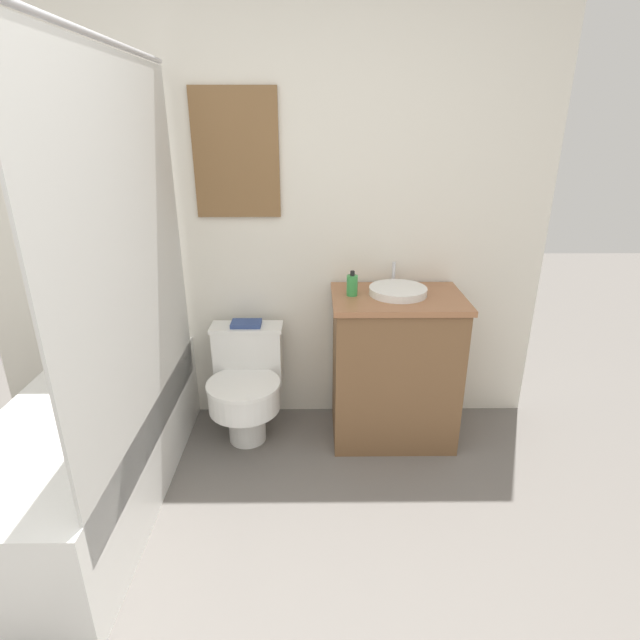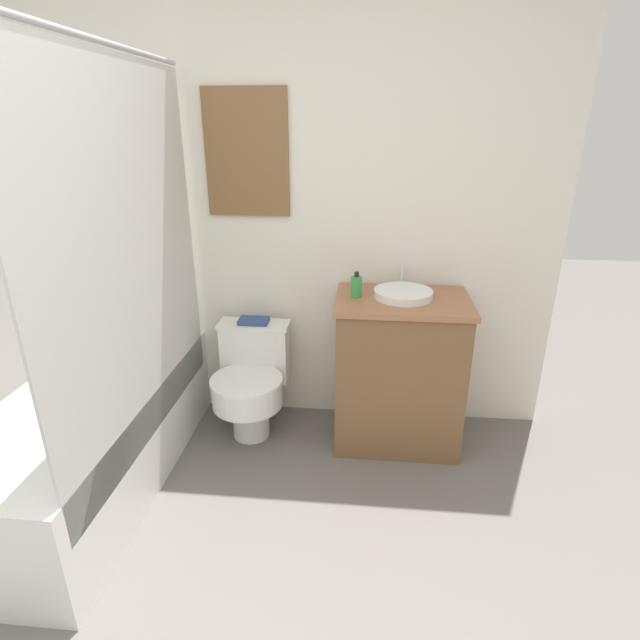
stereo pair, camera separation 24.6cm
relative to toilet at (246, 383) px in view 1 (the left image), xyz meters
The scene contains 7 objects.
wall_back 0.97m from the toilet, 74.47° to the left, with size 3.20×0.07×2.50m.
shower_area 0.85m from the toilet, 141.81° to the right, with size 0.68×1.57×1.98m.
toilet is the anchor object (origin of this frame).
vanity 0.83m from the toilet, ahead, with size 0.70×0.49×0.85m.
sink 0.99m from the toilet, ahead, with size 0.31×0.34×0.13m.
soap_bottle 0.82m from the toilet, ahead, with size 0.06×0.06×0.13m.
book_on_tank 0.34m from the toilet, 90.00° to the left, with size 0.17×0.11×0.02m.
Camera 1 is at (0.31, -0.78, 1.70)m, focal length 28.00 mm.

